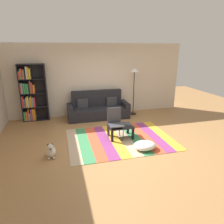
% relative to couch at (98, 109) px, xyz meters
% --- Properties ---
extents(ground_plane, '(14.00, 14.00, 0.00)m').
position_rel_couch_xyz_m(ground_plane, '(0.12, -2.02, -0.34)').
color(ground_plane, '#9E7042').
extents(back_wall, '(6.80, 0.10, 2.70)m').
position_rel_couch_xyz_m(back_wall, '(0.12, 0.53, 1.01)').
color(back_wall, beige).
rests_on(back_wall, ground_plane).
extents(rug, '(2.96, 2.19, 0.01)m').
position_rel_couch_xyz_m(rug, '(0.24, -2.08, -0.33)').
color(rug, tan).
rests_on(rug, ground_plane).
extents(couch, '(2.26, 0.80, 1.00)m').
position_rel_couch_xyz_m(couch, '(0.00, 0.00, 0.00)').
color(couch, black).
rests_on(couch, ground_plane).
extents(bookshelf, '(0.90, 0.28, 2.01)m').
position_rel_couch_xyz_m(bookshelf, '(-2.34, 0.28, 0.64)').
color(bookshelf, black).
rests_on(bookshelf, ground_plane).
extents(coffee_table, '(0.69, 0.52, 0.37)m').
position_rel_couch_xyz_m(coffee_table, '(0.28, -1.96, -0.03)').
color(coffee_table, black).
rests_on(coffee_table, rug).
extents(pouf, '(0.59, 0.47, 0.20)m').
position_rel_couch_xyz_m(pouf, '(0.67, -2.83, -0.22)').
color(pouf, white).
rests_on(pouf, rug).
extents(dog, '(0.22, 0.35, 0.40)m').
position_rel_couch_xyz_m(dog, '(-1.66, -2.61, -0.18)').
color(dog, beige).
rests_on(dog, ground_plane).
extents(standing_lamp, '(0.32, 0.32, 1.81)m').
position_rel_couch_xyz_m(standing_lamp, '(1.43, 0.05, 1.17)').
color(standing_lamp, black).
rests_on(standing_lamp, ground_plane).
extents(tv_remote, '(0.08, 0.16, 0.02)m').
position_rel_couch_xyz_m(tv_remote, '(0.23, -1.92, 0.05)').
color(tv_remote, black).
rests_on(tv_remote, coffee_table).
extents(folding_chair, '(0.40, 0.40, 0.90)m').
position_rel_couch_xyz_m(folding_chair, '(0.12, -1.94, 0.20)').
color(folding_chair, '#38383D').
rests_on(folding_chair, ground_plane).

